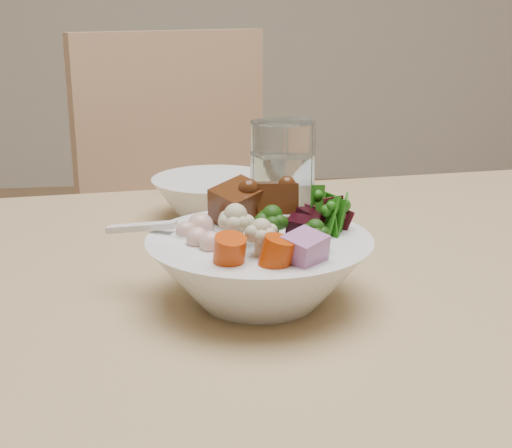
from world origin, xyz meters
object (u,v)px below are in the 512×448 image
at_px(dining_table, 498,325).
at_px(chair_far, 202,239).
at_px(water_glass, 282,182).
at_px(food_bowl, 261,264).
at_px(side_bowl, 214,198).

relative_size(dining_table, chair_far, 1.70).
relative_size(chair_far, water_glass, 6.78).
height_order(dining_table, water_glass, water_glass).
xyz_separation_m(chair_far, water_glass, (0.07, -0.51, 0.23)).
distance_m(dining_table, chair_far, 0.72).
height_order(food_bowl, water_glass, water_glass).
bearing_deg(dining_table, chair_far, 107.33).
relative_size(chair_far, side_bowl, 5.66).
height_order(chair_far, side_bowl, chair_far).
bearing_deg(water_glass, chair_far, 97.89).
bearing_deg(water_glass, food_bowl, -104.56).
height_order(water_glass, side_bowl, water_glass).
bearing_deg(side_bowl, dining_table, -36.51).
distance_m(chair_far, food_bowl, 0.74).
xyz_separation_m(dining_table, water_glass, (-0.21, 0.15, 0.13)).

